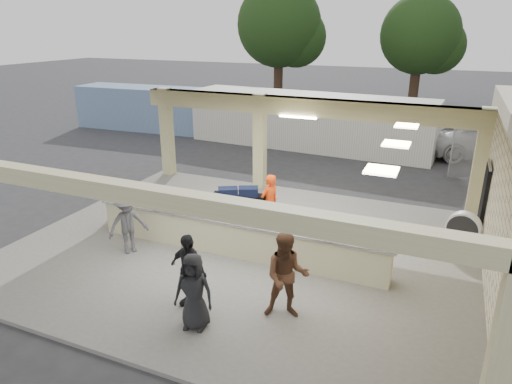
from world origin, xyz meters
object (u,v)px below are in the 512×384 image
at_px(luggage_cart, 234,209).
at_px(passenger_c, 128,224).
at_px(baggage_handler, 269,203).
at_px(passenger_b, 188,270).
at_px(passenger_a, 287,276).
at_px(car_dark, 496,135).
at_px(drum_fan, 463,229).
at_px(baggage_counter, 235,237).
at_px(car_white_a, 490,140).
at_px(container_white, 308,121).
at_px(passenger_d, 194,292).
at_px(container_blue, 154,109).

relative_size(luggage_cart, passenger_c, 1.68).
bearing_deg(baggage_handler, passenger_b, 22.86).
relative_size(passenger_a, car_dark, 0.49).
distance_m(drum_fan, passenger_a, 5.93).
bearing_deg(passenger_c, baggage_counter, -33.50).
distance_m(car_white_a, container_white, 8.47).
bearing_deg(container_white, passenger_a, -70.94).
xyz_separation_m(passenger_a, container_white, (-3.86, 14.07, 0.28)).
bearing_deg(passenger_a, car_white_a, 54.65).
height_order(car_white_a, container_white, container_white).
height_order(passenger_d, container_blue, container_blue).
distance_m(luggage_cart, drum_fan, 6.32).
bearing_deg(baggage_counter, passenger_c, -159.14).
bearing_deg(passenger_d, passenger_c, 137.14).
bearing_deg(passenger_a, luggage_cart, 111.10).
bearing_deg(container_blue, luggage_cart, -49.45).
xyz_separation_m(baggage_handler, container_white, (-2.01, 10.34, 0.34)).
bearing_deg(car_white_a, container_blue, 73.23).
bearing_deg(drum_fan, car_white_a, 95.80).
relative_size(container_white, container_blue, 1.30).
bearing_deg(luggage_cart, baggage_handler, 11.18).
bearing_deg(container_blue, car_dark, 7.27).
height_order(luggage_cart, passenger_c, passenger_c).
relative_size(baggage_handler, container_blue, 0.19).
relative_size(car_white_a, container_blue, 0.60).
bearing_deg(car_white_a, passenger_d, 140.17).
bearing_deg(container_white, luggage_cart, -80.43).
height_order(passenger_c, container_white, container_white).
distance_m(passenger_c, car_white_a, 17.19).
xyz_separation_m(baggage_handler, container_blue, (-11.55, 10.82, 0.24)).
relative_size(passenger_c, container_white, 0.13).
distance_m(passenger_c, car_dark, 19.31).
distance_m(passenger_c, passenger_d, 3.87).
bearing_deg(passenger_c, car_dark, 5.64).
distance_m(luggage_cart, passenger_c, 2.98).
relative_size(passenger_c, passenger_d, 1.01).
height_order(drum_fan, car_dark, car_dark).
bearing_deg(car_white_a, passenger_b, 137.90).
height_order(luggage_cart, passenger_d, passenger_d).
xyz_separation_m(passenger_a, passenger_c, (-4.79, 1.05, -0.13)).
xyz_separation_m(drum_fan, container_white, (-7.21, 9.19, 0.68)).
distance_m(baggage_counter, container_white, 12.16).
height_order(luggage_cart, passenger_b, passenger_b).
height_order(baggage_handler, container_blue, container_blue).
bearing_deg(container_blue, passenger_d, -55.51).
bearing_deg(car_dark, passenger_a, 166.76).
relative_size(passenger_a, passenger_b, 1.12).
distance_m(drum_fan, container_blue, 19.36).
relative_size(passenger_a, container_white, 0.15).
relative_size(baggage_counter, baggage_handler, 4.68).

